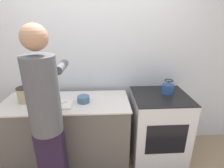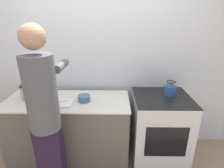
# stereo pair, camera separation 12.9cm
# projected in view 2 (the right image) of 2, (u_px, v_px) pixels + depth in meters

# --- Properties ---
(wall_back) EXTENTS (8.00, 0.05, 2.60)m
(wall_back) POSITION_uv_depth(u_px,v_px,m) (100.00, 60.00, 2.40)
(wall_back) COLOR silver
(wall_back) RESTS_ON ground_plane
(counter) EXTENTS (1.54, 0.63, 0.89)m
(counter) POSITION_uv_depth(u_px,v_px,m) (70.00, 130.00, 2.32)
(counter) COLOR #5B5651
(counter) RESTS_ON ground_plane
(oven) EXTENTS (0.70, 0.66, 0.93)m
(oven) POSITION_uv_depth(u_px,v_px,m) (159.00, 128.00, 2.32)
(oven) COLOR silver
(oven) RESTS_ON ground_plane
(person) EXTENTS (0.32, 0.56, 1.81)m
(person) POSITION_uv_depth(u_px,v_px,m) (45.00, 113.00, 1.64)
(person) COLOR #22162E
(person) RESTS_ON ground_plane
(cutting_board) EXTENTS (0.28, 0.21, 0.02)m
(cutting_board) POSITION_uv_depth(u_px,v_px,m) (61.00, 103.00, 2.06)
(cutting_board) COLOR silver
(cutting_board) RESTS_ON counter
(knife) EXTENTS (0.22, 0.09, 0.01)m
(knife) POSITION_uv_depth(u_px,v_px,m) (59.00, 102.00, 2.08)
(knife) COLOR silver
(knife) RESTS_ON cutting_board
(kettle) EXTENTS (0.15, 0.15, 0.18)m
(kettle) POSITION_uv_depth(u_px,v_px,m) (170.00, 89.00, 2.19)
(kettle) COLOR #284C8C
(kettle) RESTS_ON oven
(bowl_prep) EXTENTS (0.15, 0.15, 0.08)m
(bowl_prep) POSITION_uv_depth(u_px,v_px,m) (84.00, 98.00, 2.12)
(bowl_prep) COLOR #426684
(bowl_prep) RESTS_ON counter
(canister_jar) EXTENTS (0.16, 0.16, 0.19)m
(canister_jar) POSITION_uv_depth(u_px,v_px,m) (27.00, 92.00, 2.16)
(canister_jar) COLOR tan
(canister_jar) RESTS_ON counter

